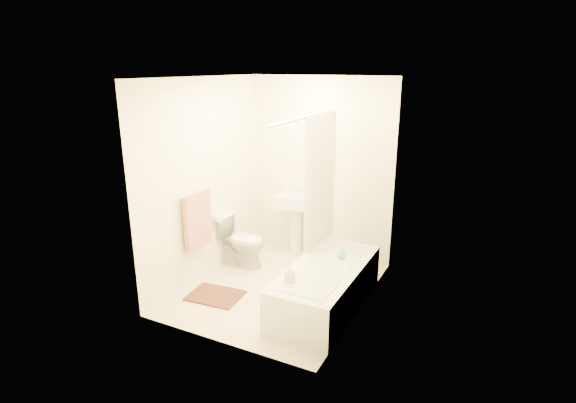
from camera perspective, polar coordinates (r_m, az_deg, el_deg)
The scene contains 17 objects.
floor at distance 5.39m, azimuth -1.22°, elevation -10.92°, with size 2.40×2.40×0.00m, color beige.
ceiling at distance 4.77m, azimuth -1.40°, elevation 15.49°, with size 2.40×2.40×0.00m, color white.
wall_back at distance 6.00m, azimuth 4.10°, elevation 4.19°, with size 2.00×0.02×2.40m, color beige.
wall_left at distance 5.48m, azimuth -10.59°, elevation 2.70°, with size 0.02×2.40×2.40m, color beige.
wall_right at distance 4.58m, azimuth 9.80°, elevation -0.06°, with size 0.02×2.40×2.40m, color beige.
mirror at distance 5.92m, azimuth 4.09°, elevation 6.98°, with size 0.40×0.03×0.55m, color white.
curtain_rod at distance 4.75m, azimuth 2.46°, elevation 10.64°, with size 0.03×0.03×1.70m, color silver.
shower_curtain at distance 5.26m, azimuth 4.16°, elevation 2.57°, with size 0.04×0.80×1.55m, color silver.
towel_bar at distance 5.29m, azimuth -11.81°, elevation 0.99°, with size 0.02×0.02×0.60m, color silver.
towel at distance 5.36m, azimuth -11.36°, elevation -2.33°, with size 0.06×0.45×0.66m, color #CC7266.
toilet_paper at distance 5.67m, azimuth -9.03°, elevation -2.01°, with size 0.12×0.12×0.11m, color white.
toilet at distance 5.88m, azimuth -6.08°, elevation -4.99°, with size 0.38×0.68×0.67m, color white.
sink at distance 6.20m, azimuth 0.92°, elevation -2.50°, with size 0.47×0.37×0.91m, color white, non-canonical shape.
bathtub at distance 4.95m, azimuth 4.84°, elevation -10.68°, with size 0.71×1.62×0.46m, color white, non-canonical shape.
bath_mat at distance 5.28m, azimuth -9.23°, elevation -11.70°, with size 0.59×0.44×0.02m, color #542B1C.
soap_bottle at distance 4.48m, azimuth 0.22°, elevation -9.24°, with size 0.08×0.08×0.17m, color silver.
scrub_brush at distance 5.11m, azimuth 6.91°, elevation -6.77°, with size 0.07×0.22×0.04m, color #3EAA74.
Camera 1 is at (2.25, -4.20, 2.52)m, focal length 28.00 mm.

